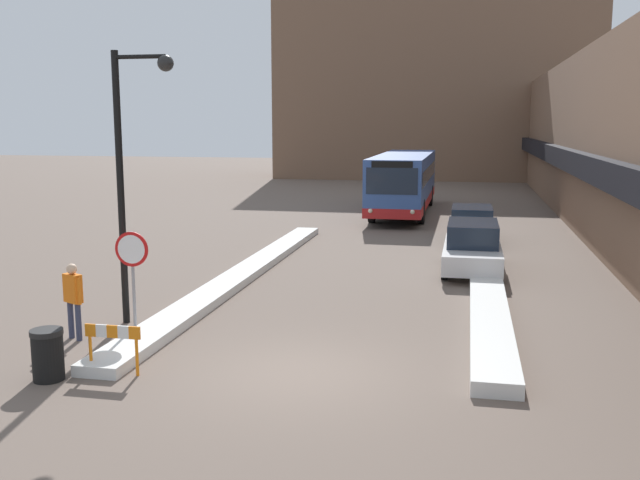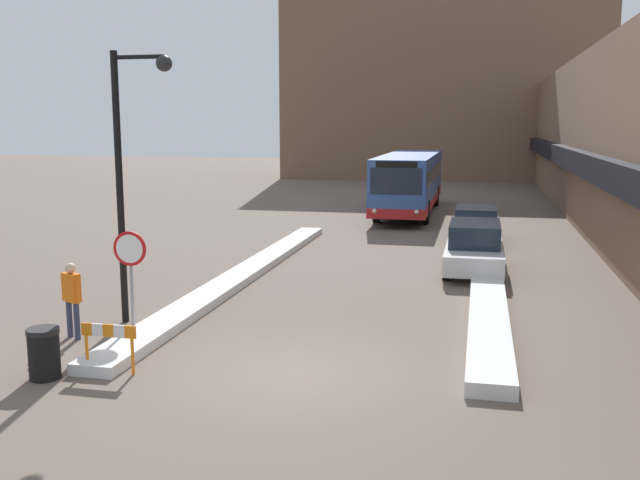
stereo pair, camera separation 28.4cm
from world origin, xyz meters
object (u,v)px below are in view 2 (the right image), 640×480
stop_sign (130,260)px  street_lamp (130,157)px  pedestrian (72,293)px  construction_barricade (109,338)px  city_bus (409,181)px  parked_car_front (474,247)px  parked_car_back (476,224)px  trash_bin (44,353)px

stop_sign → street_lamp: size_ratio=0.37×
pedestrian → construction_barricade: (1.87, -1.82, -0.33)m
city_bus → street_lamp: bearing=-101.0°
stop_sign → parked_car_front: bearing=50.3°
stop_sign → construction_barricade: (0.69, -2.27, -1.02)m
parked_car_back → stop_sign: 16.17m
street_lamp → city_bus: bearing=79.0°
parked_car_front → stop_sign: bearing=-129.7°
stop_sign → trash_bin: bearing=-96.7°
pedestrian → trash_bin: pedestrian is taller
parked_car_back → stop_sign: size_ratio=1.90×
street_lamp → trash_bin: bearing=-88.6°
parked_car_back → street_lamp: size_ratio=0.71×
parked_car_back → street_lamp: bearing=-119.7°
pedestrian → trash_bin: (0.85, -2.35, -0.52)m
construction_barricade → street_lamp: bearing=108.8°
parked_car_front → street_lamp: 11.33m
stop_sign → construction_barricade: stop_sign is taller
trash_bin → construction_barricade: size_ratio=0.86×
parked_car_front → street_lamp: street_lamp is taller
parked_car_front → stop_sign: (-7.25, -8.73, 0.93)m
parked_car_front → stop_sign: 11.39m
parked_car_front → street_lamp: size_ratio=0.76×
parked_car_front → street_lamp: bearing=-134.7°
stop_sign → pedestrian: (-1.18, -0.44, -0.69)m
city_bus → construction_barricade: (-3.15, -25.05, -1.02)m
city_bus → pedestrian: 23.77m
street_lamp → construction_barricade: (1.11, -3.26, -3.20)m
city_bus → stop_sign: 23.10m
city_bus → parked_car_back: (3.42, -8.36, -0.99)m
street_lamp → pedestrian: bearing=-118.0°
parked_car_front → pedestrian: (-8.43, -9.17, 0.24)m
street_lamp → pedestrian: street_lamp is taller
city_bus → parked_car_back: size_ratio=2.77×
stop_sign → trash_bin: size_ratio=2.45×
city_bus → construction_barricade: 25.27m
parked_car_front → construction_barricade: 12.81m
parked_car_front → parked_car_back: size_ratio=1.07×
street_lamp → pedestrian: size_ratio=3.73×
parked_car_front → construction_barricade: (-6.56, -11.00, -0.10)m
construction_barricade → stop_sign: bearing=106.9°
stop_sign → trash_bin: 3.06m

